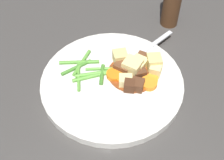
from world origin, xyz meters
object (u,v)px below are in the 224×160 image
Objects in this scene: carrot_slice_4 at (152,79)px; potato_chunk_3 at (120,58)px; meat_chunk_1 at (129,86)px; meat_chunk_2 at (140,75)px; potato_chunk_0 at (154,62)px; meat_chunk_0 at (137,85)px; potato_chunk_1 at (155,69)px; potato_chunk_5 at (126,81)px; meat_chunk_4 at (124,66)px; carrot_slice_1 at (114,75)px; dinner_plate at (112,83)px; potato_chunk_2 at (139,64)px; potato_chunk_4 at (132,67)px; fork at (144,51)px; carrot_slice_2 at (132,64)px; carrot_slice_0 at (149,83)px; carrot_slice_3 at (122,77)px; meat_chunk_3 at (142,59)px.

potato_chunk_3 is (-0.05, 0.06, 0.01)m from carrot_slice_4.
meat_chunk_1 reaches higher than meat_chunk_2.
potato_chunk_0 is 0.07m from meat_chunk_0.
potato_chunk_1 is (-0.00, -0.02, -0.00)m from potato_chunk_0.
potato_chunk_5 is at bearing -161.69° from meat_chunk_2.
carrot_slice_1 is at bearing -147.26° from meat_chunk_4.
dinner_plate is at bearing 167.88° from carrot_slice_4.
potato_chunk_5 is at bearing -133.06° from potato_chunk_2.
carrot_slice_4 is at bearing -122.64° from potato_chunk_1.
fork is at bearing 52.73° from potato_chunk_4.
potato_chunk_5 and meat_chunk_0 have the same top height.
meat_chunk_0 is at bearing -94.01° from carrot_slice_2.
carrot_slice_4 is (0.01, 0.01, -0.00)m from carrot_slice_0.
carrot_slice_3 is 1.04× the size of potato_chunk_3.
meat_chunk_0 is at bearing -111.80° from meat_chunk_3.
meat_chunk_1 reaches higher than potato_chunk_5.
carrot_slice_0 and carrot_slice_1 have the same top height.
potato_chunk_0 is at bearing 32.70° from meat_chunk_2.
potato_chunk_2 reaches higher than meat_chunk_0.
meat_chunk_3 is at bearing 57.47° from meat_chunk_1.
carrot_slice_3 is at bearing -151.21° from potato_chunk_2.
fork is (0.06, 0.02, -0.01)m from potato_chunk_3.
dinner_plate is at bearing -120.24° from potato_chunk_3.
fork is at bearing 19.09° from potato_chunk_3.
potato_chunk_0 reaches higher than potato_chunk_3.
meat_chunk_4 is at bearing 128.12° from carrot_slice_0.
meat_chunk_4 is at bearing 105.61° from meat_chunk_0.
carrot_slice_0 is 0.22× the size of fork.
carrot_slice_0 is 0.07m from carrot_slice_1.
carrot_slice_4 is at bearing -42.75° from potato_chunk_4.
potato_chunk_0 is at bearing -23.79° from potato_chunk_3.
carrot_slice_3 is 0.96× the size of potato_chunk_2.
potato_chunk_2 is 1.19× the size of potato_chunk_5.
carrot_slice_3 is 1.23× the size of meat_chunk_3.
meat_chunk_4 is (-0.02, -0.01, 0.01)m from carrot_slice_2.
potato_chunk_0 is 0.02m from potato_chunk_1.
carrot_slice_3 is 1.14× the size of potato_chunk_5.
carrot_slice_2 is 0.02m from meat_chunk_3.
carrot_slice_1 is 1.09× the size of carrot_slice_3.
potato_chunk_1 is 0.72× the size of potato_chunk_4.
potato_chunk_4 is at bearing 17.16° from dinner_plate.
meat_chunk_4 is (-0.04, 0.05, 0.00)m from carrot_slice_0.
carrot_slice_4 is 0.03m from meat_chunk_2.
potato_chunk_1 is 0.96× the size of potato_chunk_5.
potato_chunk_2 is at bearing 31.12° from potato_chunk_4.
dinner_plate is at bearing -147.19° from carrot_slice_2.
carrot_slice_4 is 0.04m from meat_chunk_0.
carrot_slice_0 is (0.07, -0.03, 0.01)m from dinner_plate.
meat_chunk_0 is 1.03× the size of meat_chunk_3.
carrot_slice_2 is 1.22× the size of potato_chunk_5.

